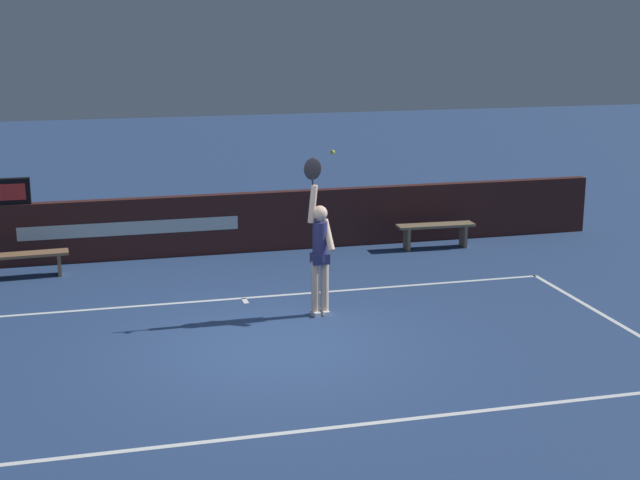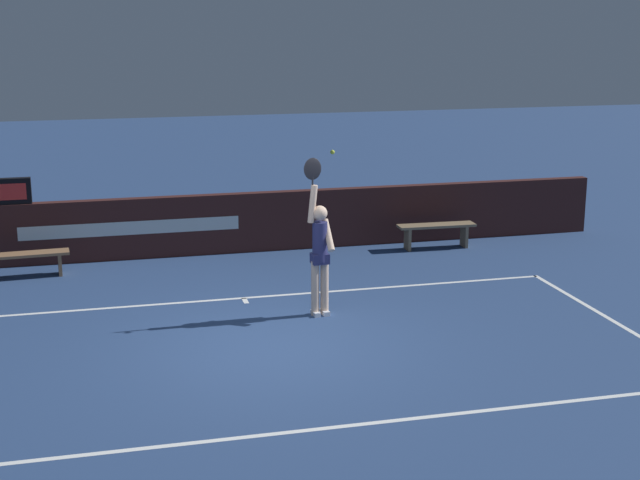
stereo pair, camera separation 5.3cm
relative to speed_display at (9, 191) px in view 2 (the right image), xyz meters
The scene contains 8 objects.
ground_plane 6.79m from the speed_display, 54.65° to the right, with size 60.00×60.00×0.00m, color navy.
court_lines 6.93m from the speed_display, 55.56° to the right, with size 10.79×5.22×0.00m.
back_wall 3.92m from the speed_display, ahead, with size 15.96×0.22×1.18m.
speed_display is the anchor object (origin of this frame).
tennis_player 6.43m from the speed_display, 40.81° to the right, with size 0.45×0.41×2.51m.
tennis_ball 6.70m from the speed_display, 40.11° to the right, with size 0.07×0.07×0.07m.
courtside_bench_near 1.40m from the speed_display, 71.90° to the right, with size 1.50×0.44×0.45m.
courtside_bench_far 8.26m from the speed_display, ahead, with size 1.59×0.41×0.50m.
Camera 2 is at (-2.36, -12.24, 4.66)m, focal length 51.85 mm.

